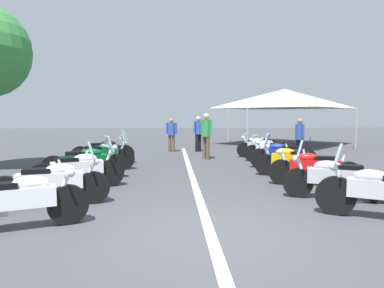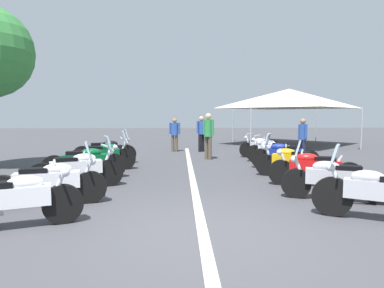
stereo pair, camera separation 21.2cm
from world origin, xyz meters
name	(u,v)px [view 2 (the right image)]	position (x,y,z in m)	size (l,w,h in m)	color
ground_plane	(203,233)	(0.00, 0.00, 0.00)	(80.00, 80.00, 0.00)	#424247
lane_centre_stripe	(192,177)	(4.31, 0.00, 0.00)	(16.05, 0.16, 0.01)	beige
motorcycle_left_row_0	(14,199)	(0.28, 2.81, 0.45)	(0.95, 1.93, 0.99)	black
motorcycle_left_row_1	(49,182)	(1.56, 2.79, 0.46)	(0.82, 2.12, 1.20)	black
motorcycle_left_row_2	(78,169)	(3.01, 2.69, 0.47)	(1.06, 2.01, 1.22)	black
motorcycle_left_row_3	(85,162)	(4.24, 2.87, 0.46)	(0.79, 2.16, 1.01)	black
motorcycle_left_row_4	(103,155)	(5.62, 2.72, 0.48)	(0.79, 2.03, 1.23)	black
motorcycle_left_row_5	(106,151)	(6.95, 2.92, 0.47)	(0.90, 2.10, 1.22)	black
motorcycle_right_row_0	(378,193)	(0.43, -2.83, 0.47)	(1.16, 1.86, 1.22)	black
motorcycle_right_row_1	(334,178)	(1.74, -2.73, 0.46)	(1.00, 2.01, 1.19)	black
motorcycle_right_row_2	(314,168)	(3.06, -2.86, 0.45)	(0.95, 2.09, 0.99)	black
motorcycle_right_row_3	(291,161)	(4.27, -2.72, 0.46)	(1.05, 1.89, 1.19)	black
motorcycle_right_row_4	(284,155)	(5.70, -2.97, 0.45)	(0.94, 2.06, 1.00)	black
motorcycle_right_row_5	(273,150)	(7.05, -3.00, 0.45)	(1.15, 1.82, 0.99)	black
motorcycle_right_row_6	(264,147)	(8.27, -2.98, 0.45)	(1.19, 1.85, 0.98)	black
bystander_0	(208,132)	(8.06, -0.75, 1.05)	(0.41, 0.39, 1.78)	brown
bystander_1	(201,131)	(10.83, -0.66, 0.97)	(0.33, 0.46, 1.66)	black
bystander_2	(175,132)	(10.89, 0.59, 0.91)	(0.32, 0.52, 1.56)	brown
bystander_4	(303,136)	(7.70, -4.30, 0.92)	(0.52, 0.32, 1.58)	#1E2338
event_tent	(289,99)	(14.18, -5.87, 2.65)	(6.12, 6.12, 3.20)	beige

